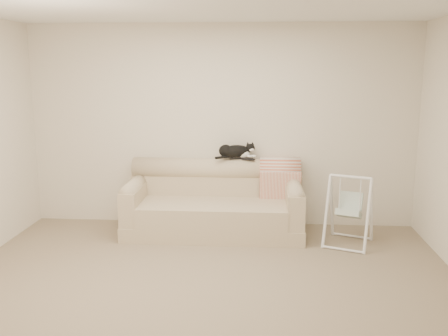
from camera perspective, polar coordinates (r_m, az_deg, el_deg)
name	(u,v)px	position (r m, az deg, el deg)	size (l,w,h in m)	color
ground_plane	(206,286)	(4.90, -2.13, -13.35)	(5.00, 5.00, 0.00)	#796953
room_shell	(204,127)	(4.48, -2.27, 4.67)	(5.04, 4.04, 2.60)	beige
sofa	(214,205)	(6.29, -1.10, -4.23)	(2.20, 0.93, 0.90)	tan
remote_a	(236,158)	(6.39, 1.43, 1.15)	(0.19, 0.11, 0.03)	black
remote_b	(248,159)	(6.34, 2.79, 1.03)	(0.18, 0.10, 0.02)	black
tuxedo_cat	(236,151)	(6.37, 1.35, 1.94)	(0.53, 0.32, 0.21)	black
throw_blanket	(280,173)	(6.41, 6.42, -0.57)	(0.51, 0.38, 0.58)	#C45838
baby_swing	(349,210)	(6.02, 14.12, -4.68)	(0.67, 0.69, 0.84)	white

